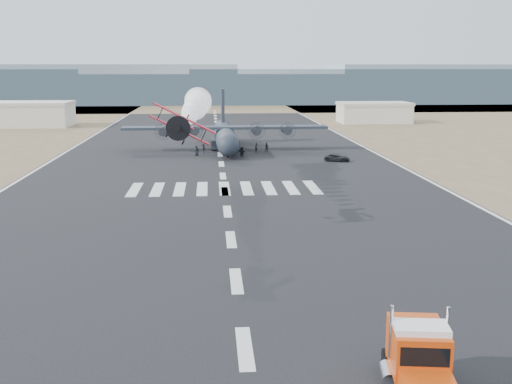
{
  "coord_description": "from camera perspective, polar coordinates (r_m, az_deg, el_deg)",
  "views": [
    {
      "loc": [
        -1.86,
        -34.93,
        16.18
      ],
      "look_at": [
        2.6,
        26.89,
        4.0
      ],
      "focal_mm": 45.0,
      "sensor_mm": 36.0,
      "label": 1
    }
  ],
  "objects": [
    {
      "name": "crew_b",
      "position": [
        117.06,
        -1.19,
        3.59
      ],
      "size": [
        0.85,
        0.56,
        1.7
      ],
      "primitive_type": "imported",
      "rotation": [
        0.0,
        0.0,
        6.22
      ],
      "color": "black",
      "rests_on": "ground"
    },
    {
      "name": "hangar_right",
      "position": [
        191.48,
        10.44,
        6.99
      ],
      "size": [
        20.5,
        12.5,
        5.9
      ],
      "color": "beige",
      "rests_on": "ground"
    },
    {
      "name": "ground",
      "position": [
        38.54,
        -1.0,
        -13.7
      ],
      "size": [
        500.0,
        500.0,
        0.0
      ],
      "primitive_type": "plane",
      "color": "black",
      "rests_on": "ground"
    },
    {
      "name": "crew_g",
      "position": [
        120.27,
        -2.53,
        3.76
      ],
      "size": [
        0.76,
        0.76,
        1.61
      ],
      "primitive_type": "imported",
      "rotation": [
        0.0,
        0.0,
        5.49
      ],
      "color": "black",
      "rests_on": "ground"
    },
    {
      "name": "crew_d",
      "position": [
        124.17,
        -2.67,
        4.01
      ],
      "size": [
        0.74,
        1.08,
        1.69
      ],
      "primitive_type": "imported",
      "rotation": [
        0.0,
        0.0,
        4.97
      ],
      "color": "black",
      "rests_on": "ground"
    },
    {
      "name": "runway_markings",
      "position": [
        96.32,
        -2.96,
        1.43
      ],
      "size": [
        60.0,
        260.0,
        0.01
      ],
      "primitive_type": null,
      "color": "silver",
      "rests_on": "ground"
    },
    {
      "name": "transport_aircraft",
      "position": [
        127.48,
        -2.77,
        5.16
      ],
      "size": [
        39.79,
        32.81,
        11.52
      ],
      "rotation": [
        0.0,
        0.0,
        0.01
      ],
      "color": "#222834",
      "rests_on": "ground"
    },
    {
      "name": "semi_truck",
      "position": [
        33.75,
        14.3,
        -14.34
      ],
      "size": [
        3.78,
        8.63,
        3.8
      ],
      "rotation": [
        0.0,
        0.0,
        -0.15
      ],
      "color": "black",
      "rests_on": "ground"
    },
    {
      "name": "ridge_seg_f",
      "position": [
        323.16,
        20.22,
        9.08
      ],
      "size": [
        150.0,
        50.0,
        17.0
      ],
      "primitive_type": "cube",
      "color": "gray",
      "rests_on": "ground"
    },
    {
      "name": "crew_h",
      "position": [
        122.79,
        0.96,
        3.98
      ],
      "size": [
        1.05,
        0.88,
        1.85
      ],
      "primitive_type": "imported",
      "rotation": [
        0.0,
        0.0,
        5.85
      ],
      "color": "black",
      "rests_on": "ground"
    },
    {
      "name": "hangar_left",
      "position": [
        187.22,
        -19.78,
        6.55
      ],
      "size": [
        24.5,
        14.5,
        6.7
      ],
      "color": "beige",
      "rests_on": "ground"
    },
    {
      "name": "scrub_far",
      "position": [
        265.43,
        -3.75,
        7.6
      ],
      "size": [
        500.0,
        80.0,
        0.0
      ],
      "primitive_type": "cube",
      "color": "brown",
      "rests_on": "ground"
    },
    {
      "name": "ridge_seg_e",
      "position": [
        302.54,
        8.76,
        9.34
      ],
      "size": [
        150.0,
        50.0,
        15.0
      ],
      "primitive_type": "cube",
      "color": "gray",
      "rests_on": "ground"
    },
    {
      "name": "support_vehicle",
      "position": [
        112.04,
        7.23,
        3.04
      ],
      "size": [
        4.88,
        3.5,
        1.23
      ],
      "primitive_type": "imported",
      "rotation": [
        0.0,
        0.0,
        1.2
      ],
      "color": "black",
      "rests_on": "ground"
    },
    {
      "name": "aerobatic_biplane",
      "position": [
        64.06,
        -6.65,
        5.88
      ],
      "size": [
        6.1,
        6.01,
        4.3
      ],
      "rotation": [
        0.0,
        0.46,
        -0.04
      ],
      "color": "#A40A1A"
    },
    {
      "name": "crew_c",
      "position": [
        122.59,
        -4.7,
        3.89
      ],
      "size": [
        0.91,
        1.2,
        1.69
      ],
      "primitive_type": "imported",
      "rotation": [
        0.0,
        0.0,
        4.29
      ],
      "color": "black",
      "rests_on": "ground"
    },
    {
      "name": "crew_e",
      "position": [
        118.55,
        -5.31,
        3.68
      ],
      "size": [
        0.97,
        0.65,
        1.88
      ],
      "primitive_type": "imported",
      "rotation": [
        0.0,
        0.0,
        3.24
      ],
      "color": "black",
      "rests_on": "ground"
    },
    {
      "name": "smoke_trail",
      "position": [
        93.46,
        -5.22,
        7.7
      ],
      "size": [
        4.22,
        36.21,
        4.22
      ],
      "rotation": [
        0.0,
        0.0,
        -0.04
      ],
      "color": "white"
    },
    {
      "name": "crew_f",
      "position": [
        117.21,
        -1.3,
        3.6
      ],
      "size": [
        1.59,
        1.36,
        1.72
      ],
      "primitive_type": "imported",
      "rotation": [
        0.0,
        0.0,
        2.51
      ],
      "color": "black",
      "rests_on": "ground"
    },
    {
      "name": "ridge_seg_d",
      "position": [
        295.1,
        -3.81,
        9.21
      ],
      "size": [
        150.0,
        50.0,
        13.0
      ],
      "primitive_type": "cube",
      "color": "gray",
      "rests_on": "ground"
    },
    {
      "name": "ridge_seg_c",
      "position": [
        301.71,
        -16.42,
        9.21
      ],
      "size": [
        150.0,
        50.0,
        17.0
      ],
      "primitive_type": "cube",
      "color": "gray",
      "rests_on": "ground"
    },
    {
      "name": "crew_a",
      "position": [
        122.61,
        0.01,
        3.98
      ],
      "size": [
        0.84,
        0.88,
        1.88
      ],
      "primitive_type": "imported",
      "rotation": [
        0.0,
        0.0,
        4.14
      ],
      "color": "black",
      "rests_on": "ground"
    }
  ]
}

